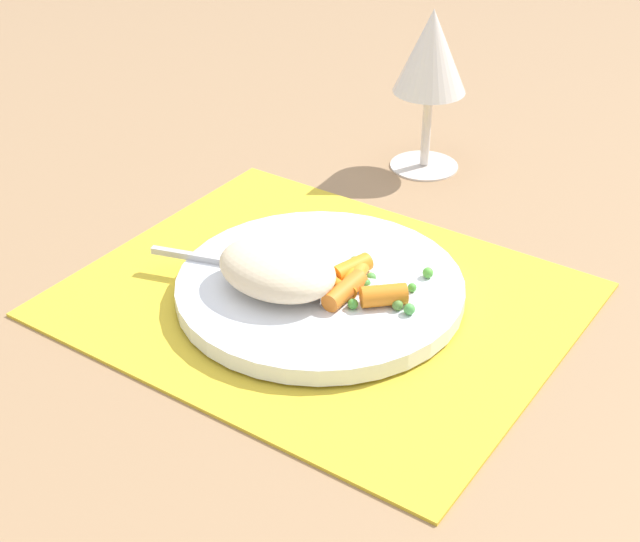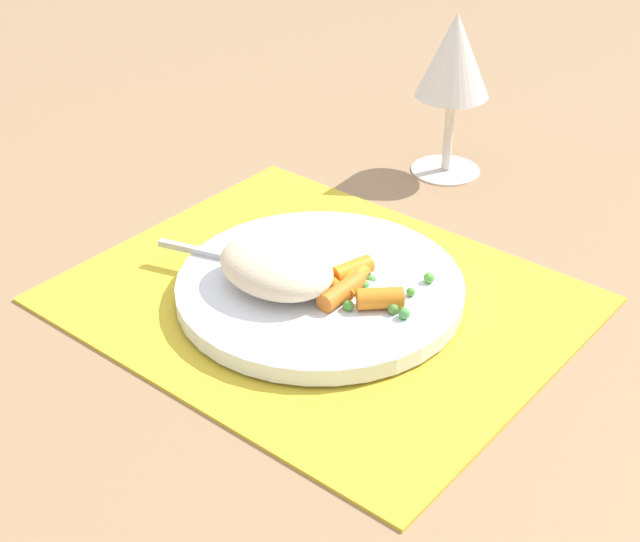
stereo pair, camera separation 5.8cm
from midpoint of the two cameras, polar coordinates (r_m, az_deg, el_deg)
name	(u,v)px [view 2 (the right image)]	position (r m, az deg, el deg)	size (l,w,h in m)	color
ground_plane	(320,301)	(0.82, 2.05, -1.89)	(2.40, 2.40, 0.00)	#997551
placemat	(320,298)	(0.81, 2.05, -1.72)	(0.41, 0.34, 0.01)	gold
plate	(320,288)	(0.81, 2.07, -1.10)	(0.25, 0.25, 0.02)	white
rice_mound	(276,267)	(0.78, -0.57, 0.22)	(0.11, 0.08, 0.04)	beige
carrot_portion	(354,285)	(0.79, 4.22, -0.92)	(0.08, 0.08, 0.02)	orange
pea_scatter	(384,289)	(0.79, 6.04, -1.17)	(0.09, 0.09, 0.01)	green
fork	(286,270)	(0.81, -0.06, 0.00)	(0.20, 0.07, 0.01)	#B8B8B8
wine_glass	(454,61)	(1.00, 9.87, 12.49)	(0.08, 0.08, 0.18)	silver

